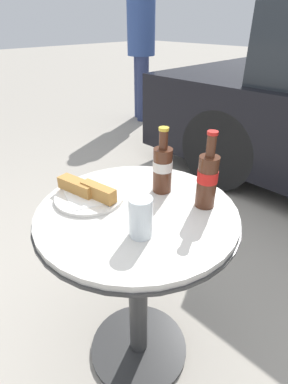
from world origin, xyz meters
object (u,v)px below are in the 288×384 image
(bistro_table, at_px, (138,258))
(lunch_plate_near, at_px, (88,193))
(cola_bottle_left, at_px, (163,167))
(cola_bottle_right, at_px, (207,178))
(drinking_glass, at_px, (141,219))
(pedestrian, at_px, (141,43))

(bistro_table, distance_m, lunch_plate_near, 0.29)
(bistro_table, bearing_deg, cola_bottle_left, 99.77)
(lunch_plate_near, bearing_deg, cola_bottle_left, 57.31)
(cola_bottle_right, distance_m, drinking_glass, 0.26)
(cola_bottle_left, xyz_separation_m, cola_bottle_right, (0.16, 0.03, 0.01))
(bistro_table, bearing_deg, drinking_glass, -38.19)
(cola_bottle_left, distance_m, lunch_plate_near, 0.27)
(drinking_glass, height_order, pedestrian, pedestrian)
(bistro_table, relative_size, pedestrian, 0.42)
(drinking_glass, bearing_deg, cola_bottle_right, 82.38)
(bistro_table, bearing_deg, lunch_plate_near, -156.62)
(bistro_table, xyz_separation_m, cola_bottle_left, (-0.03, 0.15, 0.30))
(drinking_glass, bearing_deg, cola_bottle_left, 119.59)
(cola_bottle_right, relative_size, pedestrian, 0.14)
(cola_bottle_right, height_order, lunch_plate_near, cola_bottle_right)
(cola_bottle_left, bearing_deg, bistro_table, -80.23)
(cola_bottle_right, distance_m, lunch_plate_near, 0.40)
(pedestrian, bearing_deg, lunch_plate_near, -46.86)
(cola_bottle_right, xyz_separation_m, pedestrian, (-2.68, 2.29, 0.15))
(bistro_table, xyz_separation_m, lunch_plate_near, (-0.16, -0.07, 0.23))
(drinking_glass, xyz_separation_m, lunch_plate_near, (-0.27, 0.01, -0.04))
(drinking_glass, xyz_separation_m, pedestrian, (-2.65, 2.55, 0.19))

